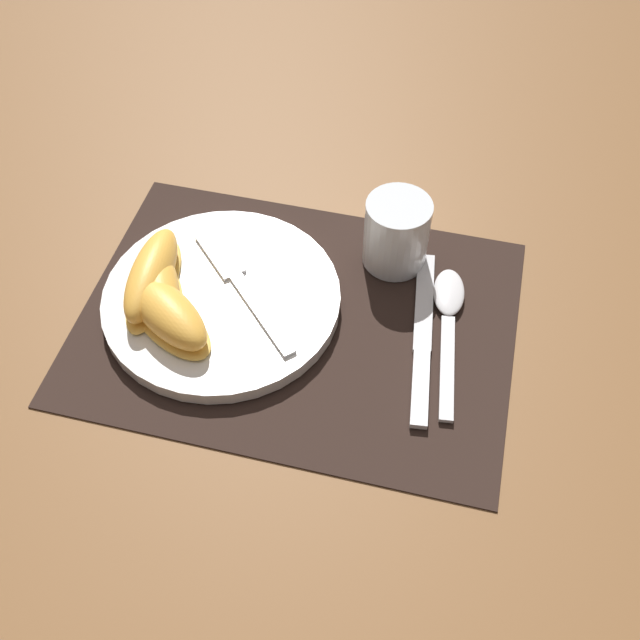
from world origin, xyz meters
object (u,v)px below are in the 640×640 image
at_px(plate, 223,296).
at_px(citrus_wedge_1, 159,290).
at_px(spoon, 448,311).
at_px(citrus_wedge_2, 167,314).
at_px(fork, 239,281).
at_px(knife, 422,339).
at_px(juice_glass, 396,236).
at_px(citrus_wedge_0, 152,277).

distance_m(plate, citrus_wedge_1, 0.07).
xyz_separation_m(spoon, citrus_wedge_2, (-0.28, -0.09, 0.03)).
bearing_deg(fork, plate, -129.86).
distance_m(knife, citrus_wedge_1, 0.28).
bearing_deg(spoon, citrus_wedge_2, -161.14).
height_order(juice_glass, citrus_wedge_1, juice_glass).
relative_size(citrus_wedge_1, citrus_wedge_2, 1.02).
xyz_separation_m(fork, citrus_wedge_0, (-0.09, -0.03, 0.02)).
relative_size(plate, citrus_wedge_2, 1.94).
distance_m(spoon, citrus_wedge_1, 0.31).
relative_size(plate, knife, 1.14).
bearing_deg(plate, spoon, 9.29).
height_order(juice_glass, citrus_wedge_0, juice_glass).
relative_size(citrus_wedge_0, citrus_wedge_2, 1.04).
bearing_deg(spoon, plate, -170.71).
bearing_deg(plate, fork, 50.14).
bearing_deg(citrus_wedge_2, fork, 54.10).
relative_size(spoon, citrus_wedge_0, 1.42).
xyz_separation_m(fork, citrus_wedge_1, (-0.07, -0.04, 0.01)).
bearing_deg(plate, juice_glass, 31.88).
relative_size(fork, citrus_wedge_2, 1.17).
relative_size(plate, fork, 1.65).
xyz_separation_m(juice_glass, knife, (0.05, -0.11, -0.03)).
bearing_deg(juice_glass, spoon, -42.74).
height_order(plate, citrus_wedge_2, citrus_wedge_2).
bearing_deg(spoon, juice_glass, 137.26).
relative_size(plate, citrus_wedge_1, 1.90).
bearing_deg(plate, knife, -0.62).
relative_size(knife, citrus_wedge_1, 1.68).
xyz_separation_m(citrus_wedge_1, citrus_wedge_2, (0.02, -0.03, 0.00)).
bearing_deg(juice_glass, citrus_wedge_2, -142.20).
xyz_separation_m(juice_glass, citrus_wedge_0, (-0.24, -0.12, -0.00)).
bearing_deg(citrus_wedge_0, citrus_wedge_2, -51.89).
bearing_deg(plate, citrus_wedge_1, -155.05).
xyz_separation_m(plate, knife, (0.22, -0.00, -0.01)).
bearing_deg(fork, citrus_wedge_2, -125.90).
bearing_deg(juice_glass, fork, -150.22).
height_order(knife, fork, fork).
height_order(juice_glass, citrus_wedge_2, juice_glass).
bearing_deg(citrus_wedge_1, knife, 5.18).
bearing_deg(juice_glass, plate, -148.12).
distance_m(juice_glass, fork, 0.18).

